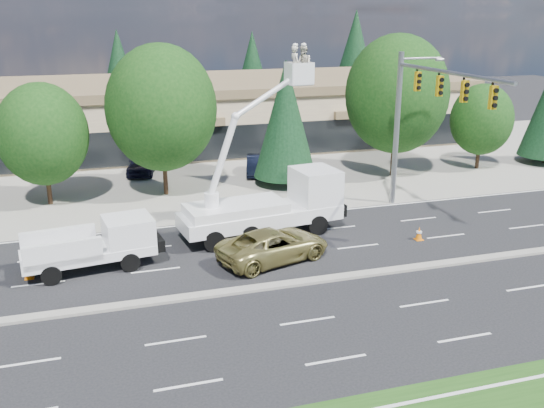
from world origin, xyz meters
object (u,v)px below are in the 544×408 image
object	(u,v)px
utility_pickup	(98,249)
minivan	(274,245)
bucket_truck	(274,196)
signal_mast	(418,109)

from	to	relation	value
utility_pickup	minivan	bearing A→B (deg)	-18.35
utility_pickup	bucket_truck	world-z (taller)	bucket_truck
signal_mast	bucket_truck	bearing A→B (deg)	-174.94
signal_mast	utility_pickup	world-z (taller)	signal_mast
utility_pickup	bucket_truck	xyz separation A→B (m)	(8.95, 2.03, 1.14)
signal_mast	utility_pickup	bearing A→B (deg)	-170.92
utility_pickup	bucket_truck	size ratio (longest dim) A/B	0.62
minivan	signal_mast	bearing A→B (deg)	-83.05
bucket_truck	signal_mast	bearing A→B (deg)	-2.22
utility_pickup	bucket_truck	bearing A→B (deg)	4.95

